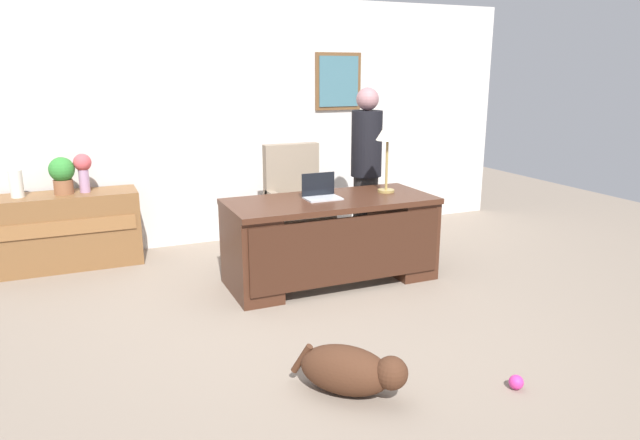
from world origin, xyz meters
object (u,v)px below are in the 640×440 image
laptop (321,192)px  vase_with_flowers (83,168)px  vase_empty (16,184)px  dog_toy_ball (516,382)px  credenza (61,231)px  potted_plant (62,174)px  dog_lying (351,370)px  person_standing (366,169)px  armchair (297,206)px  desk_lamp (388,135)px  desk (332,237)px

laptop → vase_with_flowers: bearing=145.3°
vase_empty → dog_toy_ball: bearing=-51.2°
credenza → potted_plant: size_ratio=4.14×
dog_lying → laptop: 2.10m
person_standing → laptop: size_ratio=5.45×
potted_plant → vase_empty: bearing=180.0°
credenza → armchair: (2.32, -0.47, 0.14)m
desk_lamp → armchair: bearing=123.5°
dog_toy_ball → vase_empty: bearing=128.8°
desk → vase_empty: 3.03m
laptop → vase_empty: bearing=152.0°
credenza → desk: bearing=-32.1°
vase_empty → potted_plant: size_ratio=0.73×
person_standing → dog_toy_ball: size_ratio=19.06×
desk_lamp → vase_with_flowers: 2.98m
person_standing → armchair: bearing=157.9°
credenza → potted_plant: bearing=1.2°
vase_empty → dog_lying: bearing=-59.2°
laptop → desk_lamp: bearing=0.5°
person_standing → dog_lying: size_ratio=2.82×
vase_with_flowers → potted_plant: size_ratio=1.06×
credenza → vase_empty: bearing=179.8°
person_standing → potted_plant: person_standing is taller
vase_with_flowers → dog_toy_ball: vase_with_flowers is taller
dog_toy_ball → armchair: bearing=94.4°
laptop → vase_empty: size_ratio=1.22×
credenza → dog_lying: credenza is taller
person_standing → vase_empty: size_ratio=6.65×
credenza → person_standing: person_standing is taller
dog_lying → vase_empty: (-1.93, 3.24, 0.72)m
armchair → person_standing: person_standing is taller
dog_lying → person_standing: bearing=60.6°
person_standing → vase_empty: bearing=167.3°
dog_lying → laptop: size_ratio=1.93×
laptop → potted_plant: potted_plant is taller
person_standing → dog_lying: person_standing is taller
desk → vase_empty: size_ratio=7.22×
credenza → armchair: bearing=-11.5°
credenza → desk_lamp: 3.34m
potted_plant → credenza: bearing=-178.8°
vase_with_flowers → dog_toy_ball: (2.30, -3.60, -0.94)m
desk_lamp → vase_empty: size_ratio=2.57×
armchair → dog_lying: size_ratio=1.87×
desk → desk_lamp: (0.61, 0.09, 0.89)m
dog_toy_ball → dog_lying: bearing=159.4°
vase_with_flowers → potted_plant: vase_with_flowers is taller
desk → laptop: laptop is taller
credenza → dog_toy_ball: (2.56, -3.60, -0.33)m
armchair → potted_plant: 2.34m
desk → person_standing: size_ratio=1.08×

